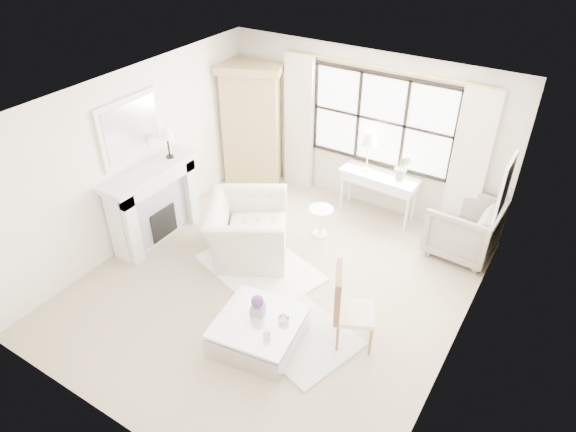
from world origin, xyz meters
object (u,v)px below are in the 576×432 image
at_px(console_table, 377,195).
at_px(coffee_table, 259,332).
at_px(club_armchair, 248,229).
at_px(armoire, 253,123).

bearing_deg(console_table, coffee_table, -88.31).
bearing_deg(club_armchair, coffee_table, -170.68).
bearing_deg(armoire, console_table, -20.13).
height_order(armoire, console_table, armoire).
bearing_deg(club_armchair, console_table, -62.11).
relative_size(console_table, coffee_table, 1.16).
height_order(armoire, club_armchair, armoire).
xyz_separation_m(armoire, console_table, (2.51, 0.05, -0.74)).
bearing_deg(coffee_table, club_armchair, 121.31).
height_order(console_table, club_armchair, club_armchair).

